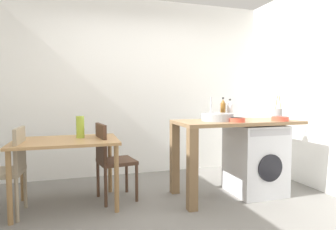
{
  "coord_description": "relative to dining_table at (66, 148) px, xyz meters",
  "views": [
    {
      "loc": [
        -0.83,
        -2.68,
        1.22
      ],
      "look_at": [
        0.15,
        0.45,
        1.0
      ],
      "focal_mm": 30.58,
      "sensor_mm": 36.0,
      "label": 1
    }
  ],
  "objects": [
    {
      "name": "chair_opposite",
      "position": [
        0.48,
        0.04,
        -0.14
      ],
      "size": [
        0.46,
        0.46,
        0.9
      ],
      "rotation": [
        0.0,
        0.0,
        -1.4
      ],
      "color": "#4C3323",
      "rests_on": "ground_plane"
    },
    {
      "name": "tap",
      "position": [
        1.71,
        -0.06,
        0.42
      ],
      "size": [
        0.02,
        0.02,
        0.28
      ],
      "primitive_type": "cylinder",
      "color": "#B2B2B7",
      "rests_on": "kitchen_counter"
    },
    {
      "name": "bottle_squat_brown",
      "position": [
        2.0,
        -0.01,
        0.39
      ],
      "size": [
        0.07,
        0.07,
        0.26
      ],
      "color": "silver",
      "rests_on": "kitchen_counter"
    },
    {
      "name": "mixing_bowl",
      "position": [
        1.85,
        -0.44,
        0.3
      ],
      "size": [
        0.18,
        0.18,
        0.05
      ],
      "color": "#D84C38",
      "rests_on": "kitchen_counter"
    },
    {
      "name": "washing_machine",
      "position": [
        2.23,
        -0.24,
        -0.21
      ],
      "size": [
        0.6,
        0.61,
        0.86
      ],
      "color": "silver",
      "rests_on": "ground_plane"
    },
    {
      "name": "colander",
      "position": [
        2.42,
        -0.46,
        0.31
      ],
      "size": [
        0.2,
        0.2,
        0.06
      ],
      "color": "#D84C38",
      "rests_on": "kitchen_counter"
    },
    {
      "name": "scissors",
      "position": [
        1.92,
        -0.34,
        0.28
      ],
      "size": [
        0.15,
        0.06,
        0.01
      ],
      "color": "#B2B2B7",
      "rests_on": "kitchen_counter"
    },
    {
      "name": "utensil_crock",
      "position": [
        2.6,
        -0.19,
        0.35
      ],
      "size": [
        0.11,
        0.11,
        0.3
      ],
      "color": "gray",
      "rests_on": "kitchen_counter"
    },
    {
      "name": "vase",
      "position": [
        0.15,
        0.1,
        0.22
      ],
      "size": [
        0.09,
        0.09,
        0.25
      ],
      "primitive_type": "cylinder",
      "color": "#A8C63D",
      "rests_on": "dining_table"
    },
    {
      "name": "wall_back",
      "position": [
        0.97,
        1.15,
        0.71
      ],
      "size": [
        4.6,
        0.1,
        2.7
      ],
      "primitive_type": "cube",
      "color": "white",
      "rests_on": "ground_plane"
    },
    {
      "name": "ground_plane",
      "position": [
        0.97,
        -0.6,
        -0.64
      ],
      "size": [
        5.46,
        5.46,
        0.0
      ],
      "primitive_type": "plane",
      "color": "slate"
    },
    {
      "name": "bottle_tall_green",
      "position": [
        1.89,
        -0.03,
        0.4
      ],
      "size": [
        0.06,
        0.06,
        0.28
      ],
      "color": "brown",
      "rests_on": "kitchen_counter"
    },
    {
      "name": "chair_person_seat",
      "position": [
        -0.55,
        -0.1,
        -0.14
      ],
      "size": [
        0.42,
        0.42,
        0.9
      ],
      "rotation": [
        0.0,
        0.0,
        1.53
      ],
      "color": "gray",
      "rests_on": "ground_plane"
    },
    {
      "name": "sink_basin",
      "position": [
        1.71,
        -0.24,
        0.32
      ],
      "size": [
        0.38,
        0.38,
        0.09
      ],
      "primitive_type": "cylinder",
      "color": "#9EA0A5",
      "rests_on": "kitchen_counter"
    },
    {
      "name": "dining_table",
      "position": [
        0.0,
        0.0,
        0.0
      ],
      "size": [
        1.1,
        0.76,
        0.74
      ],
      "color": "tan",
      "rests_on": "ground_plane"
    },
    {
      "name": "kitchen_counter",
      "position": [
        1.76,
        -0.24,
        0.12
      ],
      "size": [
        1.5,
        0.68,
        0.92
      ],
      "color": "olive",
      "rests_on": "ground_plane"
    }
  ]
}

